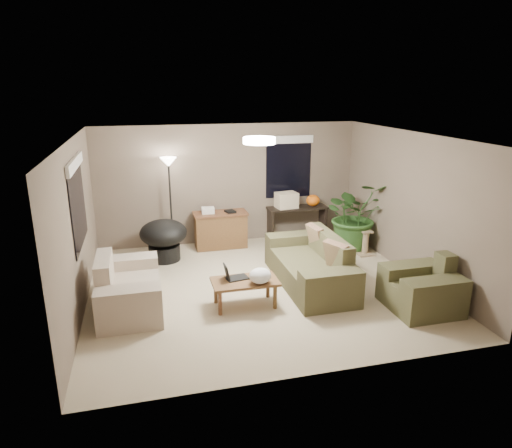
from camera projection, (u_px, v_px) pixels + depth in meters
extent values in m
plane|color=#C7B594|center=(259.00, 287.00, 7.65)|extent=(5.50, 5.50, 0.00)
plane|color=white|center=(259.00, 137.00, 6.92)|extent=(5.50, 5.50, 0.00)
plane|color=#736255|center=(229.00, 184.00, 9.61)|extent=(5.50, 0.00, 5.50)
plane|color=#736255|center=(317.00, 276.00, 4.97)|extent=(5.50, 0.00, 5.50)
plane|color=#736255|center=(77.00, 228.00, 6.64)|extent=(0.00, 5.00, 5.00)
plane|color=#736255|center=(412.00, 205.00, 7.93)|extent=(0.00, 5.00, 5.00)
cube|color=#49462B|center=(309.00, 272.00, 7.73)|extent=(0.95, 1.48, 0.42)
cube|color=#4B492D|center=(330.00, 247.00, 7.69)|extent=(0.22, 1.48, 0.43)
cube|color=brown|center=(331.00, 290.00, 6.85)|extent=(0.95, 0.36, 0.60)
cube|color=#46432A|center=(292.00, 249.00, 8.56)|extent=(0.95, 0.36, 0.60)
cube|color=#8C7251|center=(337.00, 255.00, 7.26)|extent=(0.40, 0.51, 0.47)
cube|color=#8C7251|center=(317.00, 238.00, 8.09)|extent=(0.29, 0.48, 0.47)
cube|color=beige|center=(130.00, 295.00, 6.88)|extent=(0.90, 0.88, 0.42)
cube|color=beige|center=(104.00, 271.00, 6.68)|extent=(0.22, 0.88, 0.43)
cube|color=beige|center=(129.00, 308.00, 6.28)|extent=(0.90, 0.36, 0.60)
cube|color=beige|center=(130.00, 274.00, 7.43)|extent=(0.90, 0.36, 0.60)
cube|color=brown|center=(420.00, 295.00, 6.88)|extent=(0.95, 0.28, 0.42)
cube|color=brown|center=(445.00, 267.00, 6.84)|extent=(0.22, 0.28, 0.43)
cube|color=#4E4D2F|center=(434.00, 299.00, 6.55)|extent=(0.95, 0.36, 0.60)
cube|color=brown|center=(409.00, 281.00, 7.15)|extent=(0.95, 0.36, 0.60)
cube|color=brown|center=(245.00, 282.00, 6.90)|extent=(1.00, 0.55, 0.04)
cylinder|color=brown|center=(220.00, 303.00, 6.68)|extent=(0.06, 0.06, 0.38)
cylinder|color=brown|center=(275.00, 297.00, 6.87)|extent=(0.06, 0.06, 0.38)
cylinder|color=brown|center=(216.00, 292.00, 7.05)|extent=(0.06, 0.06, 0.38)
cylinder|color=brown|center=(268.00, 286.00, 7.25)|extent=(0.06, 0.06, 0.38)
cube|color=black|center=(237.00, 278.00, 6.96)|extent=(0.37, 0.29, 0.02)
cube|color=black|center=(227.00, 272.00, 6.89)|extent=(0.08, 0.23, 0.22)
ellipsoid|color=white|center=(260.00, 276.00, 6.77)|extent=(0.38, 0.36, 0.23)
cube|color=brown|center=(221.00, 231.00, 9.46)|extent=(1.05, 0.45, 0.71)
cube|color=brown|center=(220.00, 213.00, 9.35)|extent=(1.10, 0.50, 0.04)
cube|color=silver|center=(208.00, 210.00, 9.27)|extent=(0.26, 0.22, 0.12)
cube|color=black|center=(230.00, 211.00, 9.34)|extent=(0.23, 0.26, 0.04)
cube|color=black|center=(297.00, 208.00, 9.78)|extent=(1.30, 0.40, 0.04)
cube|color=black|center=(270.00, 226.00, 9.74)|extent=(0.05, 0.38, 0.71)
cube|color=black|center=(323.00, 222.00, 10.03)|extent=(0.05, 0.38, 0.71)
cube|color=black|center=(297.00, 233.00, 9.94)|extent=(1.25, 0.36, 0.03)
ellipsoid|color=orange|center=(313.00, 200.00, 9.82)|extent=(0.34, 0.34, 0.24)
cube|color=beige|center=(286.00, 200.00, 9.66)|extent=(0.48, 0.38, 0.33)
cylinder|color=black|center=(165.00, 252.00, 8.81)|extent=(0.60, 0.60, 0.30)
ellipsoid|color=black|center=(163.00, 233.00, 8.69)|extent=(1.16, 1.16, 0.50)
cylinder|color=black|center=(173.00, 250.00, 9.37)|extent=(0.28, 0.28, 0.02)
cylinder|color=black|center=(171.00, 208.00, 9.11)|extent=(0.04, 0.04, 1.78)
cone|color=white|center=(168.00, 162.00, 8.85)|extent=(0.32, 0.32, 0.18)
cylinder|color=white|center=(259.00, 141.00, 6.94)|extent=(0.50, 0.50, 0.10)
imported|color=#2D5923|center=(355.00, 222.00, 9.33)|extent=(1.29, 1.44, 1.12)
cube|color=tan|center=(365.00, 254.00, 9.14)|extent=(0.32, 0.32, 0.03)
cylinder|color=tan|center=(365.00, 242.00, 9.07)|extent=(0.12, 0.12, 0.44)
cube|color=tan|center=(366.00, 231.00, 9.00)|extent=(0.22, 0.22, 0.03)
cube|color=black|center=(78.00, 203.00, 6.84)|extent=(0.01, 1.50, 1.30)
cube|color=white|center=(75.00, 163.00, 6.67)|extent=(0.05, 1.56, 0.16)
cube|color=black|center=(288.00, 168.00, 9.81)|extent=(1.00, 0.01, 1.30)
cube|color=white|center=(289.00, 140.00, 9.62)|extent=(1.06, 0.05, 0.16)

